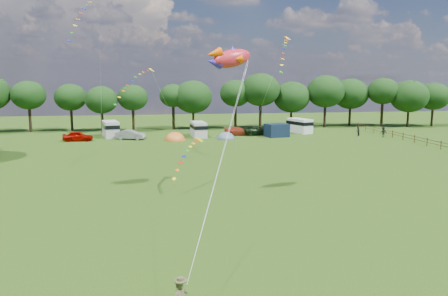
{
  "coord_description": "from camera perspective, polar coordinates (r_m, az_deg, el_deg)",
  "views": [
    {
      "loc": [
        -5.14,
        -24.78,
        9.3
      ],
      "look_at": [
        0.0,
        8.0,
        4.0
      ],
      "focal_mm": 35.0,
      "sensor_mm": 36.0,
      "label": 1
    }
  ],
  "objects": [
    {
      "name": "awning_navy",
      "position": [
        70.78,
        6.9,
        2.32
      ],
      "size": [
        3.84,
        3.35,
        2.11
      ],
      "primitive_type": "cube",
      "rotation": [
        0.0,
        0.0,
        0.2
      ],
      "color": "#0F1D32",
      "rests_on": "ground"
    },
    {
      "name": "fence",
      "position": [
        70.48,
        22.98,
        1.34
      ],
      "size": [
        0.12,
        33.12,
        1.2
      ],
      "color": "#472D19",
      "rests_on": "ground"
    },
    {
      "name": "ground_plane",
      "position": [
        26.96,
        2.68,
        -11.11
      ],
      "size": [
        180.0,
        180.0,
        0.0
      ],
      "primitive_type": "plane",
      "color": "black",
      "rests_on": "ground"
    },
    {
      "name": "tree_line",
      "position": [
        80.5,
        -1.46,
        6.97
      ],
      "size": [
        102.98,
        10.98,
        10.27
      ],
      "color": "black",
      "rests_on": "ground"
    },
    {
      "name": "tent_orange",
      "position": [
        66.59,
        -6.43,
        1.01
      ],
      "size": [
        3.21,
        3.52,
        2.51
      ],
      "color": "#CC6821",
      "rests_on": "ground"
    },
    {
      "name": "walker_a",
      "position": [
        74.48,
        17.06,
        2.11
      ],
      "size": [
        0.89,
        0.86,
        1.58
      ],
      "primitive_type": "imported",
      "rotation": [
        0.0,
        0.0,
        3.85
      ],
      "color": "black",
      "rests_on": "ground"
    },
    {
      "name": "fish_kite",
      "position": [
        34.6,
        0.58,
        11.63
      ],
      "size": [
        4.08,
        2.35,
        2.14
      ],
      "rotation": [
        0.0,
        -0.21,
        0.32
      ],
      "color": "red",
      "rests_on": "ground"
    },
    {
      "name": "campervan_b",
      "position": [
        72.34,
        -14.58,
        2.49
      ],
      "size": [
        3.31,
        5.54,
        2.54
      ],
      "rotation": [
        0.0,
        0.0,
        1.8
      ],
      "color": "#B4B4B6",
      "rests_on": "ground"
    },
    {
      "name": "streamer_kite_d",
      "position": [
        51.75,
        7.96,
        12.79
      ],
      "size": [
        2.74,
        5.14,
        4.31
      ],
      "rotation": [
        0.0,
        0.0,
        0.7
      ],
      "color": "#FFAA16",
      "rests_on": "ground"
    },
    {
      "name": "walker_b",
      "position": [
        74.15,
        20.1,
        1.98
      ],
      "size": [
        1.13,
        0.58,
        1.71
      ],
      "primitive_type": "imported",
      "rotation": [
        0.0,
        0.0,
        3.08
      ],
      "color": "black",
      "rests_on": "ground"
    },
    {
      "name": "campervan_c",
      "position": [
        70.35,
        -3.35,
        2.52
      ],
      "size": [
        2.42,
        5.03,
        2.4
      ],
      "rotation": [
        0.0,
        0.0,
        1.64
      ],
      "color": "#BDBDBF",
      "rests_on": "ground"
    },
    {
      "name": "car_d",
      "position": [
        72.83,
        4.54,
        2.3
      ],
      "size": [
        5.8,
        3.3,
        1.49
      ],
      "primitive_type": "imported",
      "rotation": [
        0.0,
        0.0,
        1.73
      ],
      "color": "black",
      "rests_on": "ground"
    },
    {
      "name": "car_a",
      "position": [
        69.0,
        -18.55,
        1.48
      ],
      "size": [
        4.47,
        1.81,
        1.48
      ],
      "primitive_type": "imported",
      "rotation": [
        0.0,
        0.0,
        1.56
      ],
      "color": "#960700",
      "rests_on": "ground"
    },
    {
      "name": "campervan_d",
      "position": [
        76.68,
        9.84,
        2.95
      ],
      "size": [
        3.64,
        5.36,
        2.42
      ],
      "rotation": [
        0.0,
        0.0,
        1.91
      ],
      "color": "white",
      "rests_on": "ground"
    },
    {
      "name": "car_c",
      "position": [
        72.25,
        1.87,
        2.23
      ],
      "size": [
        4.69,
        2.18,
        1.38
      ],
      "primitive_type": "imported",
      "rotation": [
        0.0,
        0.0,
        1.51
      ],
      "color": "#993119",
      "rests_on": "ground"
    },
    {
      "name": "streamer_kite_a",
      "position": [
        53.91,
        -17.55,
        16.81
      ],
      "size": [
        3.27,
        5.57,
        5.74
      ],
      "rotation": [
        0.0,
        0.0,
        0.93
      ],
      "color": "yellow",
      "rests_on": "ground"
    },
    {
      "name": "tent_greyblue",
      "position": [
        67.58,
        0.22,
        1.18
      ],
      "size": [
        2.94,
        3.22,
        2.19
      ],
      "color": "#4D616C",
      "rests_on": "ground"
    },
    {
      "name": "streamer_kite_c",
      "position": [
        37.62,
        -4.51,
        -0.42
      ],
      "size": [
        3.12,
        5.04,
        2.82
      ],
      "rotation": [
        0.0,
        0.0,
        1.15
      ],
      "color": "#CFC200",
      "rests_on": "ground"
    },
    {
      "name": "streamer_kite_b",
      "position": [
        47.56,
        -11.32,
        8.72
      ],
      "size": [
        4.15,
        4.68,
        3.79
      ],
      "rotation": [
        0.0,
        0.0,
        1.18
      ],
      "color": "yellow",
      "rests_on": "ground"
    },
    {
      "name": "car_b",
      "position": [
        68.62,
        -12.12,
        1.71
      ],
      "size": [
        4.5,
        2.63,
        1.49
      ],
      "primitive_type": "imported",
      "rotation": [
        0.0,
        0.0,
        1.31
      ],
      "color": "gray",
      "rests_on": "ground"
    }
  ]
}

